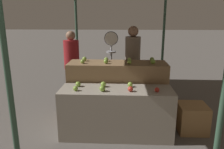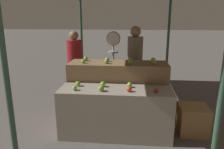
{
  "view_description": "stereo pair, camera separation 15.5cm",
  "coord_description": "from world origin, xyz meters",
  "px_view_note": "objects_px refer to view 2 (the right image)",
  "views": [
    {
      "loc": [
        0.09,
        -3.16,
        1.84
      ],
      "look_at": [
        -0.08,
        0.3,
        0.92
      ],
      "focal_mm": 35.0,
      "sensor_mm": 36.0,
      "label": 1
    },
    {
      "loc": [
        0.24,
        -3.15,
        1.84
      ],
      "look_at": [
        -0.08,
        0.3,
        0.92
      ],
      "focal_mm": 35.0,
      "sensor_mm": 36.0,
      "label": 2
    }
  ],
  "objects_px": {
    "person_vendor_at_scale": "(135,60)",
    "person_customer_left": "(75,60)",
    "produce_scale": "(113,52)",
    "wooden_crate_side": "(193,120)"
  },
  "relations": [
    {
      "from": "produce_scale",
      "to": "person_vendor_at_scale",
      "type": "distance_m",
      "value": 0.49
    },
    {
      "from": "produce_scale",
      "to": "person_customer_left",
      "type": "relative_size",
      "value": 1.01
    },
    {
      "from": "person_vendor_at_scale",
      "to": "person_customer_left",
      "type": "bearing_deg",
      "value": 19.8
    },
    {
      "from": "produce_scale",
      "to": "wooden_crate_side",
      "type": "height_order",
      "value": "produce_scale"
    },
    {
      "from": "produce_scale",
      "to": "wooden_crate_side",
      "type": "xyz_separation_m",
      "value": [
        1.39,
        -1.08,
        -0.91
      ]
    },
    {
      "from": "person_vendor_at_scale",
      "to": "wooden_crate_side",
      "type": "distance_m",
      "value": 1.7
    },
    {
      "from": "person_vendor_at_scale",
      "to": "wooden_crate_side",
      "type": "xyz_separation_m",
      "value": [
        0.95,
        -1.2,
        -0.74
      ]
    },
    {
      "from": "person_vendor_at_scale",
      "to": "person_customer_left",
      "type": "height_order",
      "value": "person_vendor_at_scale"
    },
    {
      "from": "wooden_crate_side",
      "to": "person_customer_left",
      "type": "bearing_deg",
      "value": 148.75
    },
    {
      "from": "person_customer_left",
      "to": "wooden_crate_side",
      "type": "distance_m",
      "value": 2.76
    }
  ]
}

